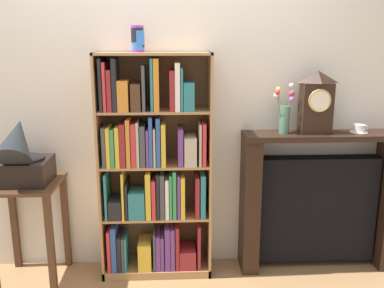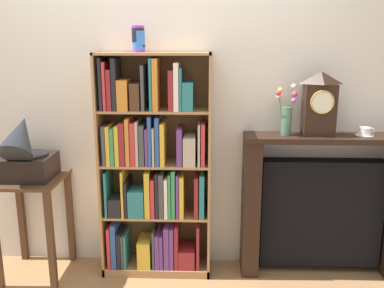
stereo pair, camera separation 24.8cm
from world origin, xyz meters
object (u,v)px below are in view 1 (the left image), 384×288
(cup_stack, at_px, (138,39))
(mantel_clock, at_px, (316,102))
(gramophone, at_px, (21,156))
(flower_vase, at_px, (284,113))
(bookshelf, at_px, (153,175))
(fireplace_mantel, at_px, (318,202))
(side_table_left, at_px, (29,211))
(teacup_with_saucer, at_px, (359,129))

(cup_stack, bearing_deg, mantel_clock, -0.12)
(gramophone, relative_size, flower_vase, 1.44)
(mantel_clock, bearing_deg, bookshelf, -179.34)
(fireplace_mantel, bearing_deg, gramophone, -175.28)
(cup_stack, distance_m, gramophone, 1.11)
(cup_stack, height_order, side_table_left, cup_stack)
(cup_stack, distance_m, side_table_left, 1.43)
(gramophone, xyz_separation_m, fireplace_mantel, (2.12, 0.17, -0.44))
(gramophone, relative_size, mantel_clock, 1.16)
(bookshelf, xyz_separation_m, mantel_clock, (1.16, 0.01, 0.52))
(side_table_left, xyz_separation_m, fireplace_mantel, (2.12, 0.13, -0.02))
(side_table_left, distance_m, fireplace_mantel, 2.12)
(bookshelf, bearing_deg, teacup_with_saucer, 0.61)
(gramophone, xyz_separation_m, teacup_with_saucer, (2.37, 0.15, 0.13))
(bookshelf, height_order, cup_stack, cup_stack)
(bookshelf, xyz_separation_m, teacup_with_saucer, (1.50, 0.02, 0.32))
(side_table_left, distance_m, mantel_clock, 2.18)
(fireplace_mantel, height_order, teacup_with_saucer, teacup_with_saucer)
(gramophone, distance_m, fireplace_mantel, 2.17)
(bookshelf, distance_m, flower_vase, 1.04)
(bookshelf, relative_size, fireplace_mantel, 1.40)
(fireplace_mantel, distance_m, mantel_clock, 0.77)
(mantel_clock, xyz_separation_m, flower_vase, (-0.22, 0.01, -0.08))
(cup_stack, xyz_separation_m, mantel_clock, (1.25, -0.00, -0.44))
(bookshelf, bearing_deg, fireplace_mantel, 1.82)
(side_table_left, height_order, teacup_with_saucer, teacup_with_saucer)
(gramophone, bearing_deg, flower_vase, 4.90)
(gramophone, xyz_separation_m, flower_vase, (1.82, 0.16, 0.25))
(bookshelf, xyz_separation_m, cup_stack, (-0.08, 0.02, 0.96))
(cup_stack, xyz_separation_m, fireplace_mantel, (1.32, 0.02, -1.20))
(fireplace_mantel, relative_size, mantel_clock, 2.61)
(flower_vase, bearing_deg, fireplace_mantel, 3.64)
(mantel_clock, height_order, teacup_with_saucer, mantel_clock)
(mantel_clock, bearing_deg, gramophone, -175.83)
(side_table_left, distance_m, flower_vase, 1.94)
(bookshelf, distance_m, fireplace_mantel, 1.26)
(flower_vase, bearing_deg, mantel_clock, -1.81)
(teacup_with_saucer, bearing_deg, fireplace_mantel, 174.76)
(bookshelf, bearing_deg, cup_stack, 169.24)
(cup_stack, distance_m, teacup_with_saucer, 1.70)
(gramophone, distance_m, flower_vase, 1.84)
(bookshelf, xyz_separation_m, fireplace_mantel, (1.24, 0.04, -0.25))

